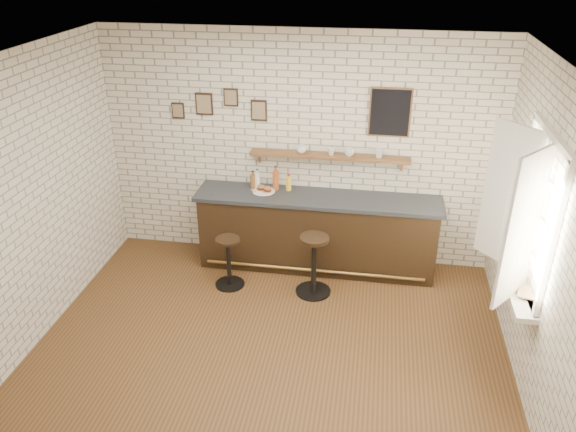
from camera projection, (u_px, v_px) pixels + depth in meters
name	position (u px, v px, depth m)	size (l,w,h in m)	color
ground	(271.00, 345.00, 6.03)	(5.00, 5.00, 0.00)	brown
bar_counter	(317.00, 232.00, 7.26)	(3.10, 0.65, 1.01)	#2F2011
sandwich_plate	(264.00, 191.00, 7.16)	(0.28, 0.28, 0.01)	white
ciabatta_sandwich	(264.00, 188.00, 7.14)	(0.21, 0.14, 0.07)	#B27849
potato_chips	(262.00, 191.00, 7.16)	(0.26, 0.17, 0.00)	gold
bitters_bottle_brown	(253.00, 181.00, 7.23)	(0.07, 0.07, 0.23)	brown
bitters_bottle_white	(257.00, 180.00, 7.22)	(0.07, 0.07, 0.26)	white
bitters_bottle_amber	(276.00, 180.00, 7.17)	(0.08, 0.08, 0.32)	#A84E1B
condiment_bottle_yellow	(289.00, 184.00, 7.17)	(0.07, 0.07, 0.22)	yellow
bar_stool_left	(229.00, 260.00, 6.92)	(0.37, 0.37, 0.66)	black
bar_stool_right	(314.00, 263.00, 6.75)	(0.43, 0.43, 0.78)	black
wall_shelf	(329.00, 156.00, 6.98)	(2.00, 0.18, 0.18)	brown
shelf_cup_a	(302.00, 149.00, 7.00)	(0.13, 0.13, 0.10)	white
shelf_cup_b	(331.00, 152.00, 6.95)	(0.09, 0.09, 0.09)	white
shelf_cup_c	(349.00, 152.00, 6.91)	(0.13, 0.13, 0.10)	white
shelf_cup_d	(379.00, 154.00, 6.86)	(0.11, 0.11, 0.10)	white
back_wall_decor	(317.00, 109.00, 6.82)	(2.96, 0.02, 0.56)	black
window_sill	(513.00, 280.00, 5.54)	(0.20, 1.35, 0.06)	white
casement_window	(523.00, 212.00, 5.21)	(0.40, 1.30, 1.56)	white
book_lower	(517.00, 292.00, 5.29)	(0.17, 0.23, 0.02)	tan
book_upper	(518.00, 291.00, 5.27)	(0.15, 0.21, 0.02)	tan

